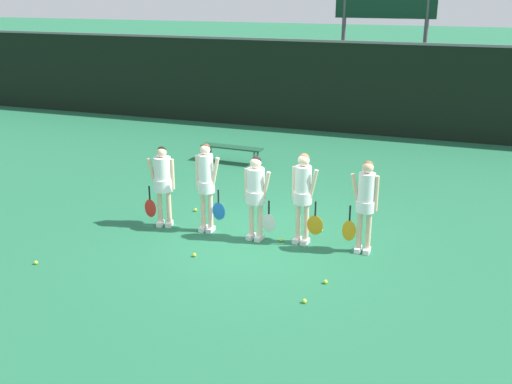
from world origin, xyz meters
name	(u,v)px	position (x,y,z in m)	size (l,w,h in m)	color
ground_plane	(254,238)	(0.00, 0.00, 0.00)	(140.00, 140.00, 0.00)	#216642
fence_windscreen	(351,88)	(0.00, 9.40, 1.53)	(60.00, 0.08, 3.03)	black
scoreboard	(385,13)	(0.70, 11.07, 3.83)	(3.37, 0.15, 4.94)	#515156
bench_courtside	(232,149)	(-2.39, 4.80, 0.39)	(1.79, 0.44, 0.46)	#19472D
player_0	(163,180)	(-1.95, 0.00, 0.99)	(0.65, 0.40, 1.67)	beige
player_1	(206,181)	(-1.00, 0.03, 1.06)	(0.62, 0.34, 1.81)	beige
player_2	(256,191)	(0.06, -0.04, 0.99)	(0.66, 0.39, 1.67)	beige
player_3	(303,191)	(0.95, 0.09, 1.05)	(0.64, 0.35, 1.77)	beige
player_4	(365,199)	(2.12, 0.08, 1.03)	(0.62, 0.35, 1.75)	beige
tennis_ball_0	(36,263)	(-3.24, -2.42, 0.03)	(0.07, 0.07, 0.07)	#CCE033
tennis_ball_1	(304,301)	(1.61, -2.14, 0.03)	(0.07, 0.07, 0.07)	#CCE033
tennis_ball_2	(321,230)	(1.17, 0.73, 0.03)	(0.07, 0.07, 0.07)	#CCE033
tennis_ball_3	(325,282)	(1.77, -1.40, 0.03)	(0.07, 0.07, 0.07)	#CCE033
tennis_ball_4	(195,210)	(-1.70, 0.94, 0.04)	(0.07, 0.07, 0.07)	#CCE033
tennis_ball_5	(281,240)	(0.56, 0.01, 0.03)	(0.07, 0.07, 0.07)	#CCE033
tennis_ball_6	(194,255)	(-0.73, -1.18, 0.03)	(0.07, 0.07, 0.07)	#CCE033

